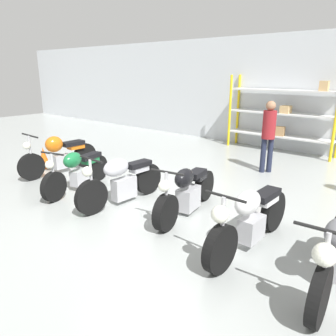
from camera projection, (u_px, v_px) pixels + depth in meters
The scene contains 11 objects.
ground_plane at pixel (154, 208), 6.13m from camera, with size 30.00×30.00×0.00m, color #9EA3A0.
back_wall at pixel (290, 93), 10.21m from camera, with size 30.00×0.08×3.60m.
shelving_rack at pixel (282, 113), 10.13m from camera, with size 3.37×0.63×2.35m.
motorcycle_orange at pixel (59, 153), 8.11m from camera, with size 0.74×2.12×1.07m.
motorcycle_green at pixel (78, 170), 6.98m from camera, with size 0.77×1.98×0.97m.
motorcycle_silver at pixel (122, 180), 6.25m from camera, with size 0.64×2.05×1.03m.
motorcycle_black at pixel (187, 192), 5.81m from camera, with size 0.69×2.11×0.98m.
motorcycle_white at pixel (250, 219), 4.62m from camera, with size 0.57×2.20×1.03m.
motorcycle_grey at pixel (336, 252), 3.76m from camera, with size 0.67×2.15×1.03m.
person_browsing at pixel (269, 131), 8.05m from camera, with size 0.45×0.45×1.78m.
traffic_cone at pixel (44, 158), 8.63m from camera, with size 0.32×0.32×0.55m.
Camera 1 is at (3.86, -4.14, 2.47)m, focal length 35.00 mm.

